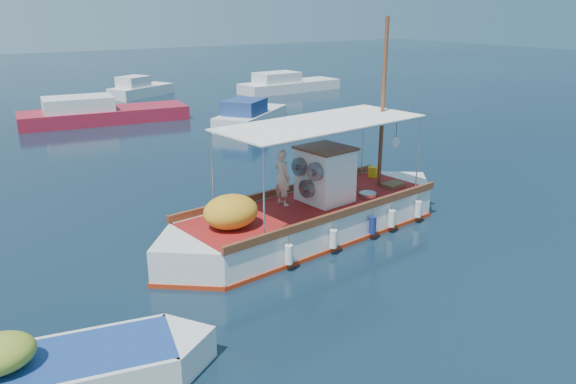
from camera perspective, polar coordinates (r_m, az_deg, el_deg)
ground at (r=17.14m, az=1.99°, el=-4.15°), size 160.00×160.00×0.00m
fishing_caique at (r=16.79m, az=2.24°, el=-2.56°), size 10.58×3.74×6.50m
dinghy at (r=11.27m, az=-23.26°, el=-16.95°), size 5.89×2.54×1.47m
bg_boat_n at (r=35.37m, az=-18.61°, el=7.49°), size 9.83×3.88×1.80m
bg_boat_ne at (r=32.78m, az=-3.90°, el=7.61°), size 6.05×5.29×1.80m
bg_boat_e at (r=46.32m, az=-0.09°, el=10.78°), size 8.71×3.11×1.80m
bg_boat_far_n at (r=45.03m, az=-14.82°, el=9.97°), size 5.50×4.08×1.80m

